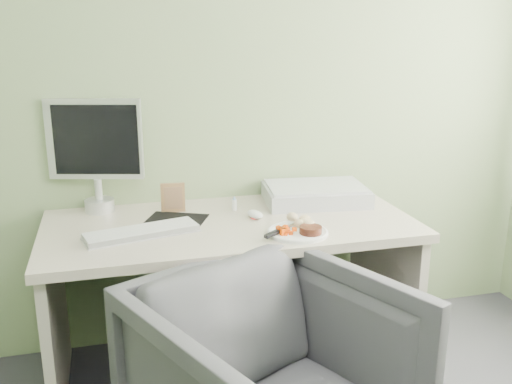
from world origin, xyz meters
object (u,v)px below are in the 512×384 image
object	(u,v)px
desk	(231,260)
scanner	(315,195)
monitor	(95,149)
plate	(298,232)

from	to	relation	value
desk	scanner	size ratio (longest dim) A/B	3.32
scanner	monitor	world-z (taller)	monitor
scanner	monitor	size ratio (longest dim) A/B	0.94
desk	scanner	xyz separation A→B (m)	(0.46, 0.18, 0.22)
scanner	monitor	xyz separation A→B (m)	(-1.01, 0.14, 0.25)
scanner	monitor	bearing A→B (deg)	178.88
plate	desk	bearing A→B (deg)	136.09
monitor	scanner	bearing A→B (deg)	7.46
plate	scanner	world-z (taller)	scanner
desk	plate	world-z (taller)	plate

